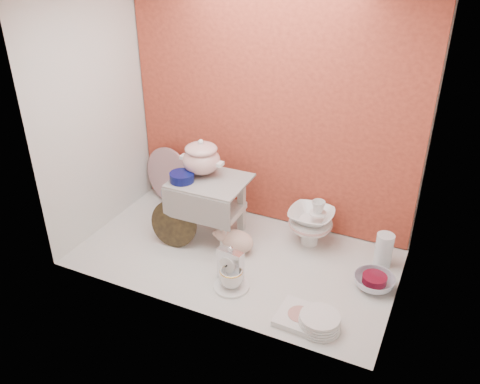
% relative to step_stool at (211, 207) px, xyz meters
% --- Properties ---
extents(ground, '(1.80, 1.80, 0.00)m').
position_rel_step_stool_xyz_m(ground, '(0.24, -0.15, -0.19)').
color(ground, silver).
rests_on(ground, ground).
extents(niche_shell, '(1.86, 1.03, 1.53)m').
position_rel_step_stool_xyz_m(niche_shell, '(0.24, 0.03, 0.74)').
color(niche_shell, '#C44A31').
rests_on(niche_shell, ground).
extents(step_stool, '(0.44, 0.38, 0.37)m').
position_rel_step_stool_xyz_m(step_stool, '(0.00, 0.00, 0.00)').
color(step_stool, silver).
rests_on(step_stool, ground).
extents(soup_tureen, '(0.28, 0.28, 0.22)m').
position_rel_step_stool_xyz_m(soup_tureen, '(-0.08, 0.05, 0.30)').
color(soup_tureen, white).
rests_on(soup_tureen, step_stool).
extents(cobalt_bowl, '(0.17, 0.17, 0.05)m').
position_rel_step_stool_xyz_m(cobalt_bowl, '(-0.14, -0.08, 0.21)').
color(cobalt_bowl, '#0A1050').
rests_on(cobalt_bowl, step_stool).
extents(floral_platter, '(0.39, 0.14, 0.39)m').
position_rel_step_stool_xyz_m(floral_platter, '(-0.45, 0.24, 0.01)').
color(floral_platter, silver).
rests_on(floral_platter, ground).
extents(blue_white_vase, '(0.30, 0.30, 0.25)m').
position_rel_step_stool_xyz_m(blue_white_vase, '(-0.36, 0.21, -0.06)').
color(blue_white_vase, white).
rests_on(blue_white_vase, ground).
extents(lacquer_tray, '(0.30, 0.10, 0.29)m').
position_rel_step_stool_xyz_m(lacquer_tray, '(-0.14, -0.19, -0.04)').
color(lacquer_tray, black).
rests_on(lacquer_tray, ground).
extents(mantel_clock, '(0.15, 0.07, 0.21)m').
position_rel_step_stool_xyz_m(mantel_clock, '(0.31, -0.36, -0.08)').
color(mantel_clock, silver).
rests_on(mantel_clock, ground).
extents(plush_pig, '(0.29, 0.24, 0.15)m').
position_rel_step_stool_xyz_m(plush_pig, '(0.23, -0.11, -0.11)').
color(plush_pig, beige).
rests_on(plush_pig, ground).
extents(teacup_saucer, '(0.20, 0.20, 0.01)m').
position_rel_step_stool_xyz_m(teacup_saucer, '(0.34, -0.41, -0.18)').
color(teacup_saucer, white).
rests_on(teacup_saucer, ground).
extents(gold_rim_teacup, '(0.14, 0.14, 0.10)m').
position_rel_step_stool_xyz_m(gold_rim_teacup, '(0.34, -0.41, -0.12)').
color(gold_rim_teacup, white).
rests_on(gold_rim_teacup, teacup_saucer).
extents(lattice_dish, '(0.22, 0.22, 0.03)m').
position_rel_step_stool_xyz_m(lattice_dish, '(0.74, -0.49, -0.17)').
color(lattice_dish, white).
rests_on(lattice_dish, ground).
extents(dinner_plate_stack, '(0.25, 0.25, 0.07)m').
position_rel_step_stool_xyz_m(dinner_plate_stack, '(0.85, -0.50, -0.15)').
color(dinner_plate_stack, white).
rests_on(dinner_plate_stack, ground).
extents(crystal_bowl, '(0.22, 0.22, 0.07)m').
position_rel_step_stool_xyz_m(crystal_bowl, '(1.02, -0.09, -0.15)').
color(crystal_bowl, silver).
rests_on(crystal_bowl, ground).
extents(clear_glass_vase, '(0.10, 0.10, 0.20)m').
position_rel_step_stool_xyz_m(clear_glass_vase, '(1.02, 0.13, -0.09)').
color(clear_glass_vase, silver).
rests_on(clear_glass_vase, ground).
extents(porcelain_tower, '(0.33, 0.33, 0.30)m').
position_rel_step_stool_xyz_m(porcelain_tower, '(0.58, 0.16, -0.04)').
color(porcelain_tower, white).
rests_on(porcelain_tower, ground).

